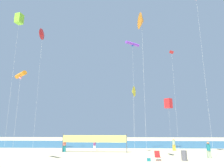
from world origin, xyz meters
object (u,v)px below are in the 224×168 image
Objects in this scene: kite_orange_tube at (21,75)px; kite_orange_delta at (142,21)px; volleyball_net at (94,139)px; kite_red_diamond at (172,54)px; kite_violet_tube at (132,44)px; kite_lime_box at (19,19)px; trash_barrel at (184,156)px; kite_red_box at (168,103)px; beachgoer_teal_shirt at (209,149)px; kite_red_delta at (43,34)px; beachgoer_sage_shirt at (174,144)px; beachgoer_plum_shirt at (95,145)px; kite_yellow_delta at (133,92)px; folding_beach_chair at (157,155)px; beach_handbag at (149,160)px; beachgoer_coral_shirt at (64,144)px.

kite_orange_delta is at bearing -1.19° from kite_orange_tube.
kite_red_diamond is (11.36, 1.19, 12.46)m from volleyball_net.
kite_lime_box reaches higher than kite_violet_tube.
kite_red_box is (1.88, 12.49, 6.70)m from trash_barrel.
beachgoer_teal_shirt is 17.74m from kite_violet_tube.
kite_red_delta is at bearing 178.34° from volleyball_net.
kite_violet_tube reaches higher than beachgoer_sage_shirt.
kite_yellow_delta reaches higher than beachgoer_plum_shirt.
kite_violet_tube is at bearing 83.21° from folding_beach_chair.
beach_handbag is at bearing -16.00° from kite_lime_box.
kite_red_box reaches higher than beachgoer_teal_shirt.
kite_yellow_delta is (-0.96, 5.57, 7.69)m from beach_handbag.
beachgoer_coral_shirt is 0.21× the size of volleyball_net.
beach_handbag is (-4.99, -9.71, -0.80)m from beachgoer_sage_shirt.
kite_red_box is (22.57, 8.04, -11.36)m from kite_lime_box.
folding_beach_chair is 0.10× the size of volleyball_net.
kite_orange_tube is (-2.10, -9.34, 7.18)m from beachgoer_coral_shirt.
beachgoer_plum_shirt is 21.21m from kite_lime_box.
kite_orange_delta reaches higher than beachgoer_plum_shirt.
beachgoer_sage_shirt is (15.27, 2.27, -0.03)m from beachgoer_coral_shirt.
beachgoer_sage_shirt is 0.21× the size of kite_orange_tube.
volleyball_net is 16.03m from kite_orange_delta.
kite_violet_tube is 10.73m from kite_orange_delta.
kite_red_delta is (-19.50, -2.55, 16.28)m from beachgoer_sage_shirt.
kite_red_diamond is (15.49, 0.67, 13.13)m from beachgoer_coral_shirt.
kite_orange_delta is at bearing -33.49° from kite_red_delta.
kite_lime_box is (-17.18, 4.93, 18.39)m from beach_handbag.
kite_lime_box reaches higher than kite_red_diamond.
kite_red_delta is at bearing 103.24° from kite_orange_tube.
beachgoer_sage_shirt is 11.43m from beachgoer_plum_shirt.
volleyball_net is 16.90m from kite_red_diamond.
kite_orange_tube is (2.13, -9.06, -9.07)m from kite_red_delta.
kite_red_diamond is (5.21, 8.11, 13.96)m from beach_handbag.
folding_beach_chair is 0.10× the size of kite_yellow_delta.
kite_red_delta reaches higher than beachgoer_plum_shirt.
kite_red_diamond is 1.74× the size of kite_orange_tube.
kite_orange_delta reaches higher than kite_yellow_delta.
kite_lime_box reaches higher than kite_red_delta.
beachgoer_teal_shirt is 17.74m from beachgoer_coral_shirt.
kite_red_delta is at bearing 159.67° from trash_barrel.
kite_red_delta reaches higher than folding_beach_chair.
volleyball_net is 0.60× the size of kite_orange_delta.
beach_handbag is at bearing 78.24° from kite_orange_delta.
kite_red_diamond reaches higher than folding_beach_chair.
beachgoer_teal_shirt is at bearing -39.35° from kite_violet_tube.
beachgoer_teal_shirt is 3.68m from trash_barrel.
beachgoer_coral_shirt is 20.31m from kite_red_diamond.
trash_barrel is at bearing -33.66° from volleyball_net.
kite_red_diamond is at bearing 57.29° from beach_handbag.
kite_red_diamond is at bearing -64.47° from beachgoer_sage_shirt.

